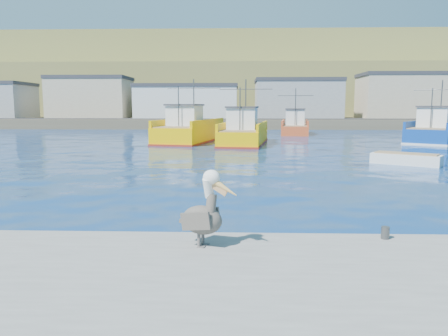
# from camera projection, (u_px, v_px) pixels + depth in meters

# --- Properties ---
(ground) EXTENTS (260.00, 260.00, 0.00)m
(ground) POSITION_uv_depth(u_px,v_px,m) (256.00, 221.00, 14.14)
(ground) COLOR navy
(ground) RESTS_ON ground
(dock_bollards) EXTENTS (36.20, 0.20, 0.30)m
(dock_bollards) POSITION_uv_depth(u_px,v_px,m) (286.00, 232.00, 10.67)
(dock_bollards) COLOR #4C4C4C
(dock_bollards) RESTS_ON dock
(far_shore) EXTENTS (200.00, 81.00, 24.00)m
(far_shore) POSITION_uv_depth(u_px,v_px,m) (241.00, 88.00, 120.97)
(far_shore) COLOR brown
(far_shore) RESTS_ON ground
(trawler_yellow_a) EXTENTS (6.83, 13.76, 6.75)m
(trawler_yellow_a) POSITION_uv_depth(u_px,v_px,m) (190.00, 131.00, 46.57)
(trawler_yellow_a) COLOR #FFBD00
(trawler_yellow_a) RESTS_ON ground
(trawler_yellow_b) EXTENTS (5.51, 11.76, 6.52)m
(trawler_yellow_b) POSITION_uv_depth(u_px,v_px,m) (244.00, 134.00, 43.38)
(trawler_yellow_b) COLOR #FFBD00
(trawler_yellow_b) RESTS_ON ground
(trawler_blue) EXTENTS (10.13, 12.09, 6.58)m
(trawler_blue) POSITION_uv_depth(u_px,v_px,m) (436.00, 132.00, 45.98)
(trawler_blue) COLOR navy
(trawler_blue) RESTS_ON ground
(boat_orange) EXTENTS (4.81, 9.54, 6.19)m
(boat_orange) POSITION_uv_depth(u_px,v_px,m) (295.00, 126.00, 58.76)
(boat_orange) COLOR #D04E24
(boat_orange) RESTS_ON ground
(skiff_mid) EXTENTS (4.30, 3.54, 0.91)m
(skiff_mid) POSITION_uv_depth(u_px,v_px,m) (406.00, 160.00, 28.02)
(skiff_mid) COLOR silver
(skiff_mid) RESTS_ON ground
(pelican) EXTENTS (1.42, 0.89, 1.79)m
(pelican) POSITION_uv_depth(u_px,v_px,m) (204.00, 214.00, 9.95)
(pelican) COLOR #595451
(pelican) RESTS_ON dock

